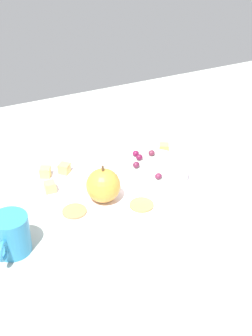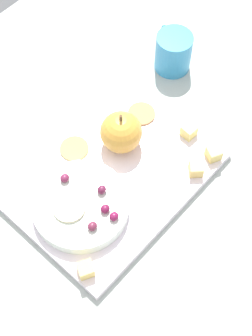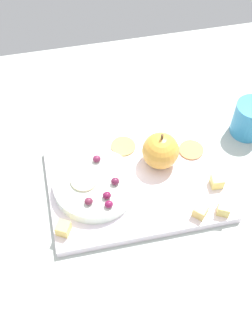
{
  "view_description": "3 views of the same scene",
  "coord_description": "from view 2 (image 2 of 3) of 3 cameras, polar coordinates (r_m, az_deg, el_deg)",
  "views": [
    {
      "loc": [
        -40.18,
        -86.89,
        68.27
      ],
      "look_at": [
        -1.25,
        -2.28,
        7.54
      ],
      "focal_mm": 52.63,
      "sensor_mm": 36.0,
      "label": 1
    },
    {
      "loc": [
        25.51,
        24.55,
        80.62
      ],
      "look_at": [
        -5.01,
        -2.94,
        6.89
      ],
      "focal_mm": 53.48,
      "sensor_mm": 36.0,
      "label": 2
    },
    {
      "loc": [
        8.56,
        42.5,
        75.67
      ],
      "look_at": [
        -1.32,
        -4.28,
        9.53
      ],
      "focal_mm": 46.31,
      "sensor_mm": 36.0,
      "label": 3
    }
  ],
  "objects": [
    {
      "name": "cheese_cube_2",
      "position": [
        0.79,
        -4.61,
        -11.46
      ],
      "size": [
        3.16,
        3.16,
        2.33
      ],
      "primitive_type": "cube",
      "rotation": [
        0.0,
        0.0,
        1.07
      ],
      "color": "#F2CE67",
      "rests_on": "platter"
    },
    {
      "name": "apple_whole",
      "position": [
        0.86,
        -0.57,
        4.11
      ],
      "size": [
        7.38,
        7.38,
        7.38
      ],
      "primitive_type": "sphere",
      "color": "gold",
      "rests_on": "platter"
    },
    {
      "name": "apple_stem",
      "position": [
        0.83,
        -0.59,
        5.74
      ],
      "size": [
        0.5,
        0.5,
        1.2
      ],
      "primitive_type": "cylinder",
      "color": "brown",
      "rests_on": "apple_whole"
    },
    {
      "name": "cheese_cube_1",
      "position": [
        0.9,
        7.05,
        4.31
      ],
      "size": [
        2.49,
        2.49,
        2.33
      ],
      "primitive_type": "cube",
      "rotation": [
        0.0,
        0.0,
        1.5
      ],
      "color": "#E8D46D",
      "rests_on": "platter"
    },
    {
      "name": "cracker_1",
      "position": [
        0.89,
        -5.92,
        2.22
      ],
      "size": [
        5.13,
        5.13,
        0.4
      ],
      "primitive_type": "cylinder",
      "color": "tan",
      "rests_on": "platter"
    },
    {
      "name": "cup",
      "position": [
        1.0,
        5.39,
        13.06
      ],
      "size": [
        7.39,
        9.48,
        7.93
      ],
      "color": "#308ABF",
      "rests_on": "table"
    },
    {
      "name": "grape_2",
      "position": [
        0.79,
        -1.37,
        -5.54
      ],
      "size": [
        1.61,
        1.45,
        1.35
      ],
      "primitive_type": "ellipsoid",
      "color": "maroon",
      "rests_on": "serving_dish"
    },
    {
      "name": "grape_4",
      "position": [
        0.81,
        -2.78,
        -2.49
      ],
      "size": [
        1.61,
        1.45,
        1.52
      ],
      "primitive_type": "ellipsoid",
      "color": "#621F3C",
      "rests_on": "serving_dish"
    },
    {
      "name": "cracker_0",
      "position": [
        0.93,
        1.77,
        6.21
      ],
      "size": [
        5.13,
        5.13,
        0.4
      ],
      "primitive_type": "cylinder",
      "color": "tan",
      "rests_on": "platter"
    },
    {
      "name": "apple_slice_0",
      "position": [
        0.81,
        -6.5,
        -4.51
      ],
      "size": [
        5.25,
        5.25,
        0.6
      ],
      "primitive_type": "cylinder",
      "color": "beige",
      "rests_on": "serving_dish"
    },
    {
      "name": "grape_1",
      "position": [
        0.79,
        -3.85,
        -6.64
      ],
      "size": [
        1.61,
        1.45,
        1.36
      ],
      "primitive_type": "ellipsoid",
      "color": "maroon",
      "rests_on": "serving_dish"
    },
    {
      "name": "cheese_cube_0",
      "position": [
        0.88,
        9.97,
        1.65
      ],
      "size": [
        3.13,
        3.13,
        2.33
      ],
      "primitive_type": "cube",
      "rotation": [
        0.0,
        0.0,
        1.1
      ],
      "color": "#E8CC6D",
      "rests_on": "platter"
    },
    {
      "name": "platter",
      "position": [
        0.87,
        -1.18,
        -1.2
      ],
      "size": [
        34.78,
        24.14,
        1.78
      ],
      "primitive_type": "cube",
      "color": "white",
      "rests_on": "table"
    },
    {
      "name": "table",
      "position": [
        0.87,
        -0.78,
        -5.02
      ],
      "size": [
        147.52,
        99.79,
        3.03
      ],
      "primitive_type": "cube",
      "color": "#ADB7AE",
      "rests_on": "ground"
    },
    {
      "name": "grape_3",
      "position": [
        0.8,
        -2.62,
        -4.49
      ],
      "size": [
        1.61,
        1.45,
        1.42
      ],
      "primitive_type": "ellipsoid",
      "color": "maroon",
      "rests_on": "serving_dish"
    },
    {
      "name": "grape_0",
      "position": [
        0.83,
        -7.0,
        -1.16
      ],
      "size": [
        1.61,
        1.45,
        1.35
      ],
      "primitive_type": "ellipsoid",
      "color": "maroon",
      "rests_on": "serving_dish"
    },
    {
      "name": "cheese_cube_3",
      "position": [
        0.86,
        7.99,
        -0.09
      ],
      "size": [
        3.29,
        3.29,
        2.33
      ],
      "primitive_type": "cube",
      "rotation": [
        0.0,
        0.0,
        0.79
      ],
      "color": "#EDC567",
      "rests_on": "platter"
    },
    {
      "name": "serving_dish",
      "position": [
        0.82,
        -5.18,
        -4.3
      ],
      "size": [
        15.99,
        15.99,
        2.46
      ],
      "primitive_type": "cylinder",
      "color": "white",
      "rests_on": "platter"
    }
  ]
}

